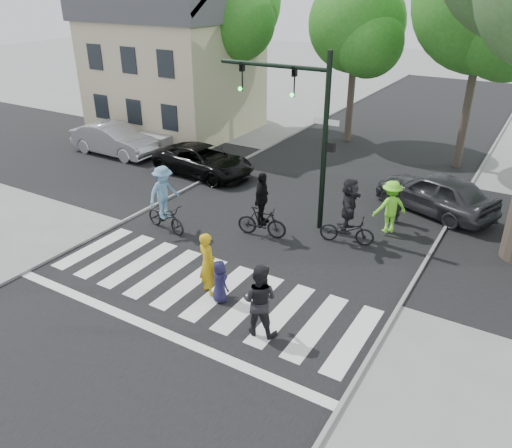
{
  "coord_description": "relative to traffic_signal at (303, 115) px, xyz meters",
  "views": [
    {
      "loc": [
        7.47,
        -8.53,
        7.87
      ],
      "look_at": [
        0.5,
        3.0,
        1.3
      ],
      "focal_mm": 35.0,
      "sensor_mm": 36.0,
      "label": 1
    }
  ],
  "objects": [
    {
      "name": "bg_tree_1",
      "position": [
        -9.06,
        9.28,
        2.75
      ],
      "size": [
        6.09,
        5.8,
        9.8
      ],
      "color": "brown",
      "rests_on": "ground"
    },
    {
      "name": "bg_tree_3",
      "position": [
        3.95,
        9.07,
        3.04
      ],
      "size": [
        6.3,
        6.0,
        10.2
      ],
      "color": "brown",
      "rests_on": "ground"
    },
    {
      "name": "house",
      "position": [
        -11.85,
        7.78,
        -0.1
      ],
      "size": [
        8.4,
        8.1,
        8.82
      ],
      "color": "#BEBC8B",
      "rests_on": "ground"
    },
    {
      "name": "car_silver",
      "position": [
        -11.44,
        2.31,
        -3.12
      ],
      "size": [
        4.74,
        1.68,
        1.56
      ],
      "primitive_type": "imported",
      "rotation": [
        0.0,
        0.0,
        1.56
      ],
      "color": "#A8A8AE",
      "rests_on": "ground"
    },
    {
      "name": "road_cross",
      "position": [
        -0.35,
        1.8,
        -3.89
      ],
      "size": [
        70.0,
        10.0,
        0.01
      ],
      "primitive_type": "cube",
      "color": "black",
      "rests_on": "ground"
    },
    {
      "name": "cyclist_left",
      "position": [
        -3.68,
        -2.94,
        -2.88
      ],
      "size": [
        1.94,
        1.31,
        2.35
      ],
      "color": "black",
      "rests_on": "ground"
    },
    {
      "name": "crosswalk",
      "position": [
        -0.35,
        -5.54,
        -3.89
      ],
      "size": [
        10.0,
        3.85,
        0.01
      ],
      "color": "silver",
      "rests_on": "ground"
    },
    {
      "name": "curb_right",
      "position": [
        4.7,
        -1.2,
        -3.85
      ],
      "size": [
        0.1,
        70.0,
        0.1
      ],
      "primitive_type": "cube",
      "color": "gray",
      "rests_on": "ground"
    },
    {
      "name": "cyclist_mid",
      "position": [
        -0.59,
        -1.6,
        -2.97
      ],
      "size": [
        1.8,
        1.12,
        2.28
      ],
      "color": "black",
      "rests_on": "ground"
    },
    {
      "name": "ground",
      "position": [
        -0.35,
        -6.2,
        -3.9
      ],
      "size": [
        120.0,
        120.0,
        0.0
      ],
      "primitive_type": "plane",
      "color": "gray",
      "rests_on": "ground"
    },
    {
      "name": "cyclist_right",
      "position": [
        2.07,
        -0.57,
        -2.88
      ],
      "size": [
        1.89,
        1.75,
        2.28
      ],
      "color": "black",
      "rests_on": "ground"
    },
    {
      "name": "car_suv",
      "position": [
        -5.89,
        2.24,
        -3.24
      ],
      "size": [
        4.91,
        2.54,
        1.32
      ],
      "primitive_type": "imported",
      "rotation": [
        0.0,
        0.0,
        1.5
      ],
      "color": "black",
      "rests_on": "ground"
    },
    {
      "name": "pedestrian_child",
      "position": [
        0.41,
        -5.51,
        -3.29
      ],
      "size": [
        0.7,
        0.58,
        1.22
      ],
      "primitive_type": "imported",
      "rotation": [
        0.0,
        0.0,
        2.78
      ],
      "color": "#1D193C",
      "rests_on": "ground"
    },
    {
      "name": "bystander_hivis",
      "position": [
        3.0,
        0.97,
        -2.97
      ],
      "size": [
        1.35,
        1.34,
        1.87
      ],
      "primitive_type": "imported",
      "rotation": [
        0.0,
        0.0,
        3.9
      ],
      "color": "#7EFF2E",
      "rests_on": "ground"
    },
    {
      "name": "bg_tree_0",
      "position": [
        -14.09,
        9.8,
        2.24
      ],
      "size": [
        5.46,
        5.2,
        8.97
      ],
      "color": "brown",
      "rests_on": "ground"
    },
    {
      "name": "car_grey",
      "position": [
        3.95,
        3.47,
        -3.12
      ],
      "size": [
        4.92,
        3.35,
        1.56
      ],
      "primitive_type": "imported",
      "rotation": [
        0.0,
        0.0,
        -1.94
      ],
      "color": "#313135",
      "rests_on": "ground"
    },
    {
      "name": "traffic_signal",
      "position": [
        0.0,
        0.0,
        0.0
      ],
      "size": [
        4.45,
        0.29,
        6.0
      ],
      "color": "black",
      "rests_on": "ground"
    },
    {
      "name": "pedestrian_woman",
      "position": [
        -0.11,
        -5.35,
        -2.97
      ],
      "size": [
        0.79,
        0.66,
        1.86
      ],
      "primitive_type": "imported",
      "rotation": [
        0.0,
        0.0,
        2.77
      ],
      "color": "gold",
      "rests_on": "ground"
    },
    {
      "name": "bg_tree_2",
      "position": [
        -2.11,
        10.42,
        1.88
      ],
      "size": [
        5.04,
        4.8,
        8.4
      ],
      "color": "brown",
      "rests_on": "ground"
    },
    {
      "name": "pedestrian_adult",
      "position": [
        2.01,
        -6.14,
        -2.94
      ],
      "size": [
        1.06,
        0.9,
        1.92
      ],
      "primitive_type": "imported",
      "rotation": [
        0.0,
        0.0,
        3.35
      ],
      "color": "black",
      "rests_on": "ground"
    },
    {
      "name": "road_stem",
      "position": [
        -0.35,
        -1.2,
        -3.9
      ],
      "size": [
        10.0,
        70.0,
        0.01
      ],
      "primitive_type": "cube",
      "color": "black",
      "rests_on": "ground"
    },
    {
      "name": "curb_left",
      "position": [
        -5.4,
        -1.2,
        -3.85
      ],
      "size": [
        0.1,
        70.0,
        0.1
      ],
      "primitive_type": "cube",
      "color": "gray",
      "rests_on": "ground"
    },
    {
      "name": "bystander_dark",
      "position": [
        2.91,
        1.81,
        -3.09
      ],
      "size": [
        0.6,
        0.4,
        1.63
      ],
      "primitive_type": "imported",
      "rotation": [
        0.0,
        0.0,
        3.13
      ],
      "color": "black",
      "rests_on": "ground"
    }
  ]
}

